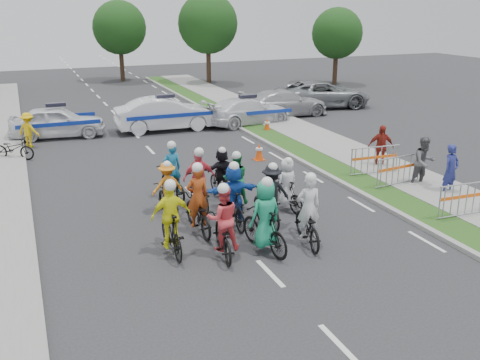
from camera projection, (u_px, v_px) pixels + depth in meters
name	position (u px, v px, depth m)	size (l,w,h in m)	color
ground	(270.00, 273.00, 12.51)	(90.00, 90.00, 0.00)	#28282B
curb_right	(340.00, 182.00, 18.73)	(0.20, 60.00, 0.12)	gray
grass_strip	(357.00, 180.00, 18.99)	(1.20, 60.00, 0.11)	#294D18
sidewalk_right	(398.00, 174.00, 19.64)	(2.40, 60.00, 0.13)	gray
rider_0	(307.00, 220.00, 13.91)	(1.05, 2.03, 1.98)	black
rider_1	(265.00, 223.00, 13.40)	(0.93, 1.99, 2.02)	black
rider_2	(223.00, 229.00, 13.22)	(0.97, 1.98, 1.93)	black
rider_3	(171.00, 225.00, 13.31)	(1.00, 1.90, 1.99)	black
rider_4	(271.00, 200.00, 15.18)	(1.11, 1.88, 1.83)	black
rider_5	(233.00, 199.00, 14.92)	(1.55, 1.85, 1.93)	black
rider_6	(197.00, 209.00, 14.63)	(0.71, 1.98, 2.02)	black
rider_7	(286.00, 189.00, 16.17)	(0.79, 1.67, 1.69)	black
rider_8	(236.00, 187.00, 16.29)	(0.94, 1.89, 1.84)	black
rider_9	(199.00, 186.00, 16.17)	(1.01, 1.90, 1.99)	black
rider_10	(168.00, 193.00, 15.90)	(0.96, 1.68, 1.67)	black
rider_11	(222.00, 175.00, 17.31)	(1.38, 1.65, 1.69)	black
rider_12	(172.00, 179.00, 17.19)	(0.87, 1.95, 1.93)	black
police_car_0	(57.00, 122.00, 25.03)	(1.74, 4.32, 1.47)	silver
police_car_1	(166.00, 114.00, 26.40)	(1.72, 4.92, 1.62)	silver
police_car_2	(248.00, 111.00, 27.77)	(1.94, 4.77, 1.38)	silver
civilian_sedan	(285.00, 103.00, 29.82)	(2.02, 4.97, 1.44)	#A9A9AE
civilian_suv	(322.00, 94.00, 32.28)	(2.66, 5.78, 1.61)	slate
spectator_0	(451.00, 170.00, 17.46)	(0.62, 0.40, 1.69)	navy
spectator_1	(424.00, 162.00, 18.19)	(0.85, 0.67, 1.76)	#545358
spectator_2	(381.00, 147.00, 20.32)	(0.98, 0.41, 1.67)	maroon
marshal_hiviz	(28.00, 130.00, 23.29)	(0.99, 0.57, 1.53)	#E6B70C
barrier_0	(466.00, 201.00, 15.50)	(2.00, 0.50, 1.12)	#A5A8AD
barrier_1	(399.00, 172.00, 18.19)	(2.00, 0.50, 1.12)	#A5A8AD
barrier_2	(374.00, 161.00, 19.38)	(2.00, 0.50, 1.12)	#A5A8AD
cone_0	(259.00, 152.00, 21.49)	(0.40, 0.40, 0.70)	#F24C0C
cone_1	(267.00, 125.00, 26.21)	(0.40, 0.40, 0.70)	#F24C0C
parked_bike	(13.00, 148.00, 21.51)	(0.61, 1.74, 0.91)	black
tree_1	(208.00, 24.00, 40.66)	(4.55, 4.55, 6.82)	#382619
tree_2	(337.00, 33.00, 40.64)	(3.85, 3.85, 5.77)	#382619
tree_4	(119.00, 28.00, 42.11)	(4.20, 4.20, 6.30)	#382619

